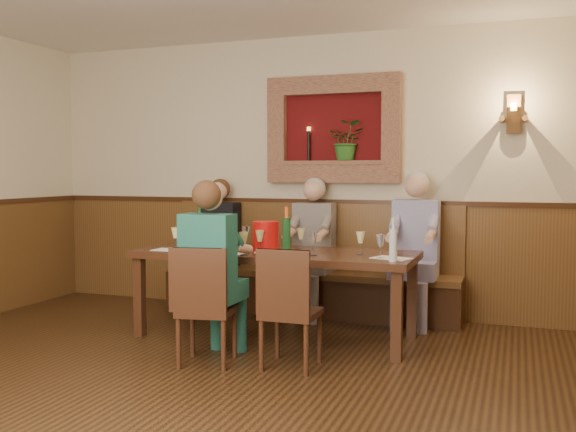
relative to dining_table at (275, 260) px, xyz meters
name	(u,v)px	position (x,y,z in m)	size (l,w,h in m)	color
ground_plane	(165,412)	(0.00, -1.85, -0.68)	(6.00, 6.00, 0.00)	black
room_shell	(160,92)	(0.00, -1.85, 1.21)	(6.04, 6.04, 2.82)	beige
wainscoting	(163,315)	(0.00, -1.85, -0.09)	(6.02, 6.02, 1.15)	#573718
wall_niche	(337,134)	(0.24, 1.09, 1.13)	(1.36, 0.30, 1.06)	#4E0B0C
wall_sconce	(514,115)	(1.90, 1.08, 1.27)	(0.25, 0.20, 0.35)	#573718
dining_table	(275,260)	(0.00, 0.00, 0.00)	(2.40, 0.90, 0.75)	#371910
bench	(309,282)	(0.00, 0.94, -0.35)	(3.00, 0.45, 1.11)	#381E0F
chair_near_left	(207,330)	(-0.20, -0.90, -0.42)	(0.46, 0.46, 0.89)	#371910
chair_near_right	(290,333)	(0.42, -0.78, -0.42)	(0.40, 0.40, 0.89)	#371910
person_bench_left	(216,256)	(-0.97, 0.84, -0.12)	(0.39, 0.48, 1.36)	black
person_bench_mid	(311,260)	(0.06, 0.84, -0.11)	(0.40, 0.49, 1.37)	#575250
person_bench_right	(414,262)	(1.06, 0.84, -0.08)	(0.42, 0.52, 1.43)	navy
person_chair_front	(213,286)	(-0.20, -0.78, -0.11)	(0.40, 0.49, 1.37)	#174053
spittoon_bucket	(266,236)	(-0.07, -0.04, 0.20)	(0.22, 0.22, 0.26)	red
wine_bottle_green_a	(287,234)	(0.14, -0.11, 0.23)	(0.07, 0.07, 0.39)	#19471E
wine_bottle_green_b	(199,229)	(-0.73, 0.01, 0.24)	(0.10, 0.10, 0.40)	#19471E
water_bottle	(393,244)	(1.07, -0.30, 0.21)	(0.06, 0.06, 0.34)	silver
tasting_sheet_a	(170,250)	(-0.89, -0.25, 0.08)	(0.28, 0.20, 0.00)	white
tasting_sheet_b	(271,252)	(-0.01, -0.07, 0.08)	(0.28, 0.20, 0.00)	white
tasting_sheet_c	(392,258)	(1.03, -0.13, 0.08)	(0.29, 0.21, 0.00)	white
tasting_sheet_d	(230,253)	(-0.29, -0.28, 0.08)	(0.25, 0.18, 0.00)	white
wine_glass_0	(260,242)	(-0.07, -0.17, 0.17)	(0.08, 0.08, 0.19)	#E4DA88
wine_glass_1	(246,237)	(-0.34, 0.16, 0.17)	(0.08, 0.08, 0.19)	white
wine_glass_2	(244,244)	(-0.14, -0.36, 0.17)	(0.08, 0.08, 0.19)	#E4DA88
wine_glass_3	(206,236)	(-0.72, 0.12, 0.17)	(0.08, 0.08, 0.19)	white
wine_glass_4	(215,240)	(-0.50, -0.15, 0.17)	(0.08, 0.08, 0.19)	#E4DA88
wine_glass_5	(175,238)	(-0.88, -0.16, 0.17)	(0.08, 0.08, 0.19)	#E4DA88
wine_glass_6	(313,244)	(0.39, -0.17, 0.17)	(0.08, 0.08, 0.19)	white
wine_glass_7	(301,239)	(0.19, 0.12, 0.17)	(0.08, 0.08, 0.19)	#E4DA88
wine_glass_8	(381,246)	(0.95, -0.17, 0.17)	(0.08, 0.08, 0.19)	white
wine_glass_9	(361,243)	(0.75, 0.00, 0.17)	(0.08, 0.08, 0.19)	#E4DA88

